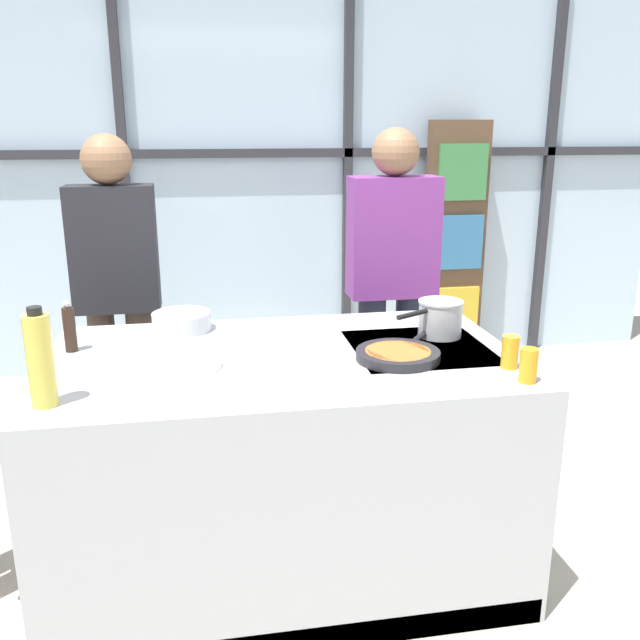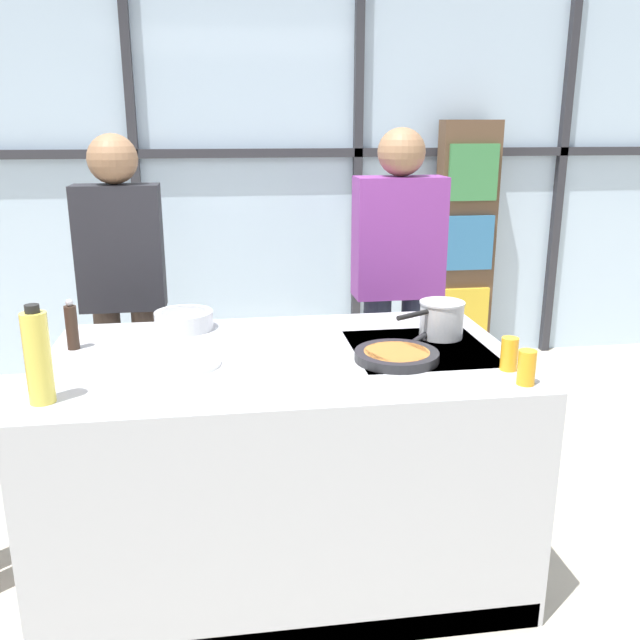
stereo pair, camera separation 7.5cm
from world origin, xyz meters
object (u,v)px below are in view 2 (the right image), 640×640
juice_glass_far (509,354)px  juice_glass_near (527,367)px  spectator_center_left (398,275)px  saucepan (441,318)px  pepper_grinder (72,326)px  white_plate (185,364)px  frying_pan (398,355)px  mixing_bowl (184,320)px  oil_bottle (38,357)px  spectator_far_left (123,283)px

juice_glass_far → juice_glass_near: bearing=-90.0°
juice_glass_near → spectator_center_left: bearing=93.2°
juice_glass_far → saucepan: bearing=106.2°
spectator_center_left → pepper_grinder: (-1.49, -0.79, 0.02)m
white_plate → juice_glass_far: (1.13, -0.21, 0.05)m
juice_glass_far → frying_pan: bearing=155.8°
spectator_center_left → saucepan: 0.85m
spectator_center_left → mixing_bowl: 1.22m
white_plate → juice_glass_far: juice_glass_far is taller
frying_pan → pepper_grinder: pepper_grinder is taller
saucepan → juice_glass_near: bearing=-77.8°
white_plate → pepper_grinder: size_ratio=1.30×
frying_pan → saucepan: 0.35m
saucepan → oil_bottle: bearing=-162.0°
oil_bottle → pepper_grinder: oil_bottle is taller
spectator_center_left → mixing_bowl: bearing=28.4°
spectator_center_left → mixing_bowl: size_ratio=7.00×
white_plate → pepper_grinder: bearing=149.7°
mixing_bowl → saucepan: bearing=-14.4°
saucepan → white_plate: (-1.02, -0.19, -0.07)m
frying_pan → juice_glass_far: size_ratio=4.01×
juice_glass_near → spectator_far_left: bearing=136.7°
white_plate → spectator_far_left: bearing=108.3°
spectator_far_left → frying_pan: size_ratio=3.56×
pepper_grinder → white_plate: bearing=-30.3°
spectator_far_left → white_plate: (0.34, -1.04, -0.07)m
spectator_center_left → saucepan: spectator_center_left is taller
spectator_center_left → pepper_grinder: bearing=27.9°
oil_bottle → spectator_far_left: bearing=86.6°
saucepan → mixing_bowl: size_ratio=1.26×
oil_bottle → juice_glass_near: bearing=-2.8°
pepper_grinder → oil_bottle: bearing=-88.9°
mixing_bowl → juice_glass_far: (1.15, -0.67, 0.02)m
saucepan → mixing_bowl: saucepan is taller
spectator_far_left → juice_glass_near: 2.03m
white_plate → frying_pan: bearing=-3.6°
pepper_grinder → spectator_far_left: bearing=83.7°
saucepan → juice_glass_far: (0.12, -0.40, -0.02)m
frying_pan → spectator_center_left: bearing=75.5°
pepper_grinder → mixing_bowl: bearing=26.7°
pepper_grinder → juice_glass_near: bearing=-21.1°
spectator_center_left → juice_glass_near: 1.39m
spectator_center_left → saucepan: bearing=87.3°
spectator_far_left → spectator_center_left: bearing=-180.0°
juice_glass_far → pepper_grinder: bearing=163.5°
mixing_bowl → frying_pan: bearing=-32.6°
spectator_far_left → spectator_center_left: 1.40m
pepper_grinder → juice_glass_near: size_ratio=1.68×
spectator_far_left → saucepan: 1.60m
pepper_grinder → juice_glass_near: pepper_grinder is taller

